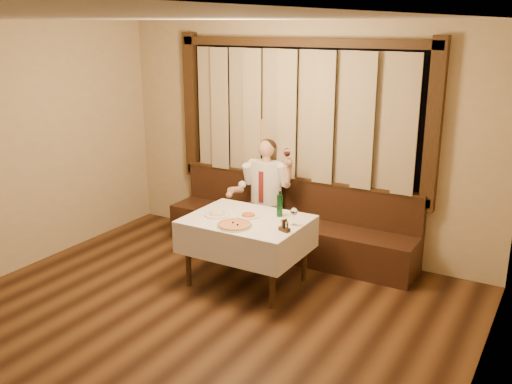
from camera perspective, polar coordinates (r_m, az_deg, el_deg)
The scene contains 10 objects.
room at distance 5.32m, azimuth -5.03°, elevation 2.68°, with size 5.01×6.01×2.81m.
banquette at distance 7.11m, azimuth 3.33°, elevation -3.69°, with size 3.20×0.61×0.94m.
dining_table at distance 6.15m, azimuth -0.94°, elevation -3.58°, with size 1.27×0.97×0.76m.
pizza at distance 5.88m, azimuth -2.16°, elevation -3.30°, with size 0.37×0.37×0.04m.
pasta_red at distance 6.16m, azimuth -0.78°, elevation -2.20°, with size 0.24×0.24×0.08m.
pasta_cream at distance 6.21m, azimuth -3.92°, elevation -1.99°, with size 0.29×0.29×0.10m.
green_bottle at distance 6.15m, azimuth 2.38°, elevation -1.33°, with size 0.06×0.06×0.29m.
table_wine_glass at distance 5.89m, azimuth 3.82°, elevation -2.03°, with size 0.07×0.07×0.19m.
cruet_caddy at distance 5.74m, azimuth 2.86°, elevation -3.52°, with size 0.13×0.09×0.13m.
seated_man at distance 7.02m, azimuth 0.78°, elevation 0.43°, with size 0.77×0.58×1.41m.
Camera 1 is at (2.98, -3.25, 2.77)m, focal length 40.00 mm.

